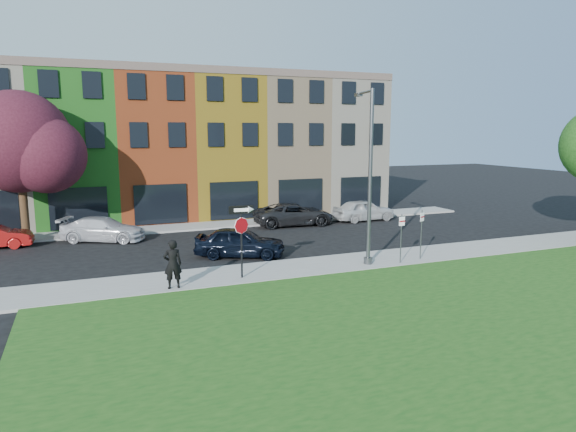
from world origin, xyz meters
name	(u,v)px	position (x,y,z in m)	size (l,w,h in m)	color
ground	(343,286)	(0.00, 0.00, 0.00)	(120.00, 120.00, 0.00)	black
sidewalk_near	(351,263)	(2.00, 3.00, 0.06)	(40.00, 3.00, 0.12)	gray
sidewalk_far	(195,226)	(-3.00, 15.00, 0.06)	(40.00, 2.40, 0.12)	gray
rowhouse_block	(183,148)	(-2.50, 21.18, 4.99)	(30.00, 10.12, 10.00)	beige
stop_sign	(241,227)	(-3.60, 2.30, 2.31)	(1.05, 0.12, 3.08)	black
man	(173,264)	(-6.55, 1.90, 1.10)	(0.72, 0.48, 1.96)	black
sedan_near	(240,242)	(-2.51, 6.29, 0.76)	(4.82, 3.49, 1.52)	black
parked_car_silver	(103,229)	(-8.76, 12.77, 0.69)	(5.13, 3.73, 1.38)	silver
parked_car_dark	(294,214)	(3.32, 13.34, 0.75)	(5.53, 2.84, 1.49)	black
parked_car_white	(364,210)	(8.54, 13.13, 0.75)	(4.47, 1.92, 1.50)	silver
street_lamp	(369,177)	(2.59, 2.54, 4.16)	(0.83, 2.55, 8.01)	#4A4D50
parking_sign_a	(401,233)	(4.03, 1.89, 1.56)	(0.32, 0.09, 2.33)	#4A4D50
parking_sign_b	(421,229)	(5.38, 2.20, 1.60)	(0.30, 0.16, 2.41)	#4A4D50
tree_purple	(21,144)	(-12.73, 14.25, 5.51)	(6.78, 5.94, 8.37)	#311E10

